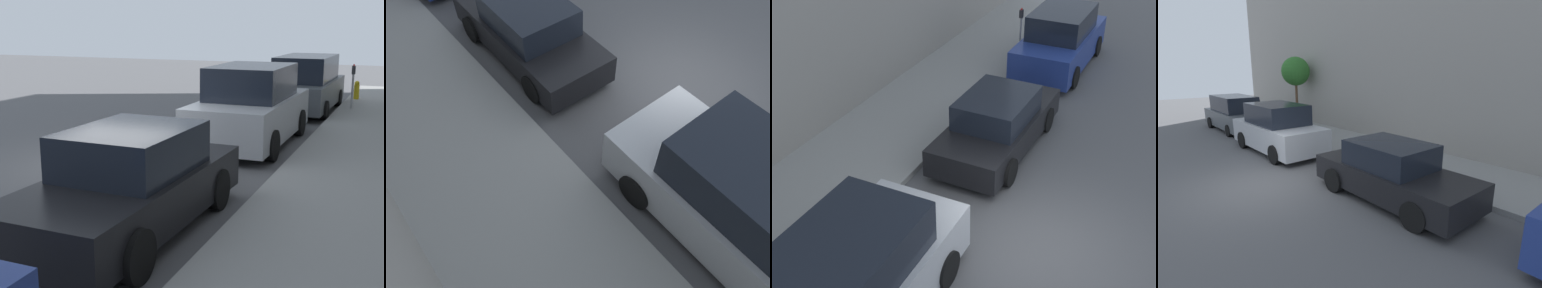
% 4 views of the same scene
% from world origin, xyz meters
% --- Properties ---
extents(ground_plane, '(60.00, 60.00, 0.00)m').
position_xyz_m(ground_plane, '(0.00, 0.00, 0.00)').
color(ground_plane, '#515154').
extents(sidewalk, '(3.15, 32.00, 0.15)m').
position_xyz_m(sidewalk, '(5.08, 0.00, 0.07)').
color(sidewalk, gray).
rests_on(sidewalk, ground_plane).
extents(parked_sedan_second, '(1.92, 4.53, 1.54)m').
position_xyz_m(parked_sedan_second, '(2.19, -3.14, 0.72)').
color(parked_sedan_second, black).
rests_on(parked_sedan_second, ground_plane).
extents(parked_suv_third, '(2.08, 4.81, 1.98)m').
position_xyz_m(parked_suv_third, '(2.15, 3.10, 0.93)').
color(parked_suv_third, '#B7BABF').
rests_on(parked_suv_third, ground_plane).
extents(parked_minivan_fourth, '(2.02, 4.92, 1.90)m').
position_xyz_m(parked_minivan_fourth, '(2.42, 8.73, 0.92)').
color(parked_minivan_fourth, '#4C5156').
rests_on(parked_minivan_fourth, ground_plane).
extents(parking_meter_far, '(0.11, 0.15, 1.49)m').
position_xyz_m(parking_meter_far, '(3.95, 8.93, 1.06)').
color(parking_meter_far, '#ADADB2').
rests_on(parking_meter_far, sidewalk).
extents(street_tree, '(1.64, 1.64, 3.87)m').
position_xyz_m(street_tree, '(5.70, 7.51, 3.18)').
color(street_tree, brown).
rests_on(street_tree, sidewalk).
extents(fire_hydrant, '(0.20, 0.20, 0.69)m').
position_xyz_m(fire_hydrant, '(3.85, 11.35, 0.49)').
color(fire_hydrant, gold).
rests_on(fire_hydrant, sidewalk).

